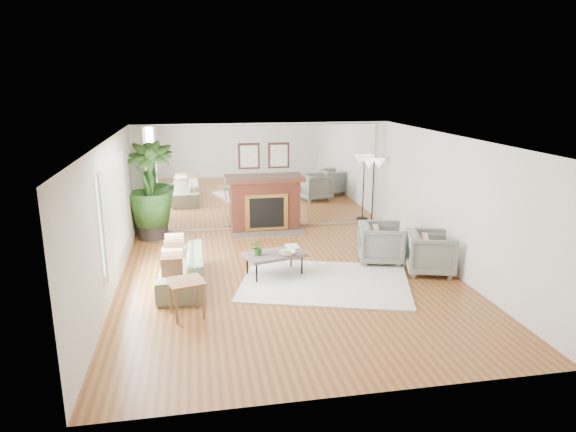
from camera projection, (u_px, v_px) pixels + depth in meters
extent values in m
plane|color=brown|center=(291.00, 281.00, 9.10)|extent=(7.00, 7.00, 0.00)
cube|color=silver|center=(109.00, 221.00, 8.26)|extent=(0.02, 7.00, 2.50)
cube|color=silver|center=(453.00, 205.00, 9.30)|extent=(0.02, 7.00, 2.50)
cube|color=silver|center=(264.00, 177.00, 12.10)|extent=(6.00, 0.02, 2.50)
cube|color=silver|center=(264.00, 177.00, 12.08)|extent=(5.40, 0.04, 2.40)
cube|color=#B2E09E|center=(114.00, 209.00, 8.62)|extent=(0.04, 2.40, 1.50)
cube|color=brown|center=(265.00, 205.00, 12.07)|extent=(1.60, 0.40, 1.20)
cube|color=gold|center=(267.00, 212.00, 11.90)|extent=(1.00, 0.04, 0.85)
cube|color=black|center=(267.00, 213.00, 11.88)|extent=(0.80, 0.04, 0.70)
cube|color=#64584F|center=(268.00, 233.00, 11.88)|extent=(1.70, 0.55, 0.03)
cube|color=#4D2719|center=(265.00, 180.00, 11.89)|extent=(1.85, 0.46, 0.10)
cube|color=black|center=(249.00, 156.00, 11.86)|extent=(0.50, 0.04, 0.60)
cube|color=black|center=(279.00, 155.00, 11.98)|extent=(0.50, 0.04, 0.60)
cube|color=silver|center=(325.00, 282.00, 8.99)|extent=(3.37, 2.82, 0.03)
cube|color=#64584F|center=(274.00, 255.00, 9.25)|extent=(1.19, 0.88, 0.05)
cylinder|color=black|center=(257.00, 274.00, 8.92)|extent=(0.03, 0.03, 0.37)
cylinder|color=black|center=(302.00, 266.00, 9.30)|extent=(0.03, 0.03, 0.37)
cylinder|color=black|center=(247.00, 266.00, 9.31)|extent=(0.03, 0.03, 0.37)
cylinder|color=black|center=(291.00, 258.00, 9.69)|extent=(0.03, 0.03, 0.37)
imported|color=slate|center=(181.00, 268.00, 8.89)|extent=(0.79, 1.98, 0.58)
imported|color=gray|center=(381.00, 243.00, 9.96)|extent=(1.01, 1.00, 0.77)
imported|color=gray|center=(431.00, 253.00, 9.40)|extent=(1.05, 1.03, 0.77)
cube|color=brown|center=(186.00, 282.00, 7.60)|extent=(0.61, 0.61, 0.04)
cylinder|color=brown|center=(177.00, 307.00, 7.41)|extent=(0.04, 0.04, 0.54)
cylinder|color=brown|center=(203.00, 302.00, 7.58)|extent=(0.04, 0.04, 0.54)
cylinder|color=brown|center=(171.00, 297.00, 7.77)|extent=(0.04, 0.04, 0.54)
cylinder|color=brown|center=(196.00, 292.00, 7.93)|extent=(0.04, 0.04, 0.54)
cylinder|color=black|center=(152.00, 228.00, 11.54)|extent=(0.62, 0.62, 0.45)
imported|color=#356324|center=(149.00, 184.00, 11.28)|extent=(1.06, 1.06, 1.84)
cylinder|color=black|center=(371.00, 226.00, 12.49)|extent=(0.28, 0.28, 0.04)
cylinder|color=black|center=(373.00, 195.00, 12.29)|extent=(0.03, 0.03, 1.60)
cone|color=#F2E4CD|center=(369.00, 164.00, 12.08)|extent=(0.30, 0.30, 0.22)
cone|color=#F2E4CD|center=(379.00, 163.00, 12.12)|extent=(0.30, 0.30, 0.22)
imported|color=#356324|center=(258.00, 247.00, 9.11)|extent=(0.30, 0.27, 0.30)
imported|color=brown|center=(287.00, 253.00, 9.15)|extent=(0.36, 0.36, 0.07)
imported|color=brown|center=(287.00, 247.00, 9.55)|extent=(0.25, 0.33, 0.02)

